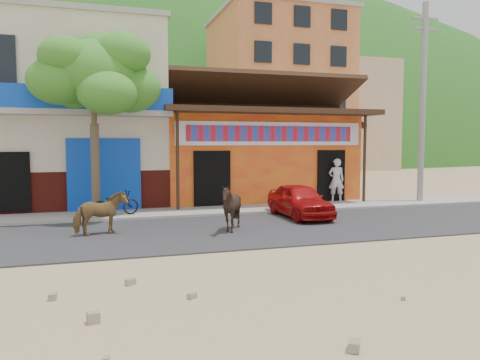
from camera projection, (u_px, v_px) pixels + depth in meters
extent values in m
plane|color=#9E825B|center=(298.00, 247.00, 11.20)|extent=(120.00, 120.00, 0.00)
cube|color=#28282B|center=(263.00, 228.00, 13.58)|extent=(60.00, 5.00, 0.04)
cube|color=gray|center=(229.00, 210.00, 16.90)|extent=(60.00, 2.00, 0.12)
cube|color=orange|center=(247.00, 158.00, 21.17)|extent=(8.00, 6.00, 3.60)
cube|color=beige|center=(71.00, 118.00, 18.80)|extent=(7.00, 6.00, 7.00)
cube|color=#CC723F|center=(277.00, 98.00, 36.23)|extent=(9.00, 9.00, 12.00)
cube|color=tan|center=(341.00, 117.00, 44.69)|extent=(8.00, 8.00, 10.00)
ellipsoid|color=#194C14|center=(122.00, 85.00, 76.86)|extent=(100.00, 40.00, 24.00)
cylinder|color=gray|center=(423.00, 103.00, 19.02)|extent=(0.24, 0.24, 8.00)
imported|color=brown|center=(100.00, 213.00, 12.46)|extent=(1.49, 1.04, 1.15)
imported|color=black|center=(231.00, 208.00, 12.93)|extent=(1.48, 1.40, 1.33)
imported|color=#A90C0C|center=(300.00, 200.00, 15.48)|extent=(1.31, 3.24, 1.10)
imported|color=black|center=(115.00, 203.00, 15.24)|extent=(1.64, 0.97, 0.81)
imported|color=silver|center=(336.00, 180.00, 18.89)|extent=(0.72, 0.57, 1.74)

